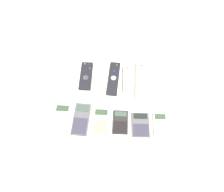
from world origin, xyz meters
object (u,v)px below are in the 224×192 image
remote_1 (100,77)px  remote_4 (141,80)px  calculator_3 (120,122)px  remote_0 (86,76)px  calculator_1 (81,119)px  remote_3 (127,79)px  calculator_5 (160,125)px  calculator_0 (61,118)px  calculator_4 (141,125)px  calculator_2 (101,122)px  remote_2 (114,79)px

remote_1 → remote_4: bearing=-0.5°
remote_1 → calculator_3: bearing=-63.8°
calculator_3 → remote_0: bearing=127.4°
remote_0 → calculator_1: 0.24m
remote_3 → calculator_1: size_ratio=1.02×
calculator_5 → calculator_0: bearing=177.9°
remote_3 → remote_4: remote_4 is taller
calculator_4 → calculator_2: bearing=176.6°
remote_3 → remote_0: bearing=177.0°
calculator_1 → calculator_4: calculator_1 is taller
calculator_1 → calculator_5: size_ratio=1.29×
calculator_0 → calculator_3: calculator_0 is taller
remote_3 → calculator_5: 0.29m
remote_4 → calculator_0: 0.44m
calculator_0 → calculator_2: calculator_0 is taller
remote_2 → calculator_2: size_ratio=1.47×
remote_0 → calculator_4: (0.29, -0.24, -0.01)m
remote_1 → remote_0: bearing=178.4°
remote_1 → remote_2: 0.07m
calculator_5 → calculator_3: bearing=177.1°
calculator_1 → calculator_4: bearing=-0.4°
remote_0 → calculator_0: 0.25m
calculator_4 → remote_0: bearing=136.5°
remote_4 → calculator_4: size_ratio=1.72×
remote_1 → calculator_4: (0.21, -0.24, -0.00)m
calculator_1 → remote_4: bearing=41.1°
remote_4 → calculator_2: remote_4 is taller
calculator_4 → calculator_5: (0.09, 0.00, 0.00)m
remote_4 → calculator_5: 0.25m
calculator_0 → calculator_5: (0.46, 0.00, -0.00)m
calculator_3 → calculator_4: bearing=-4.9°
remote_1 → remote_3: (0.14, 0.00, -0.00)m
calculator_1 → calculator_2: calculator_1 is taller
calculator_2 → calculator_3: (0.09, 0.00, -0.00)m
remote_4 → calculator_1: (-0.28, -0.23, -0.00)m
remote_1 → calculator_0: 0.29m
calculator_0 → remote_2: bearing=45.0°
remote_1 → calculator_0: size_ratio=1.32×
calculator_0 → calculator_4: bearing=-1.2°
calculator_1 → calculator_4: (0.28, -0.01, -0.00)m
calculator_1 → calculator_5: (0.37, -0.00, -0.00)m
remote_1 → remote_4: size_ratio=0.88×
remote_1 → calculator_1: remote_1 is taller
remote_4 → calculator_3: bearing=-113.0°
calculator_0 → calculator_5: size_ratio=1.15×
remote_1 → calculator_1: (-0.07, -0.23, -0.00)m
calculator_3 → calculator_5: 0.19m
calculator_5 → remote_1: bearing=139.7°
remote_3 → calculator_3: remote_3 is taller
remote_4 → calculator_0: bearing=-148.7°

